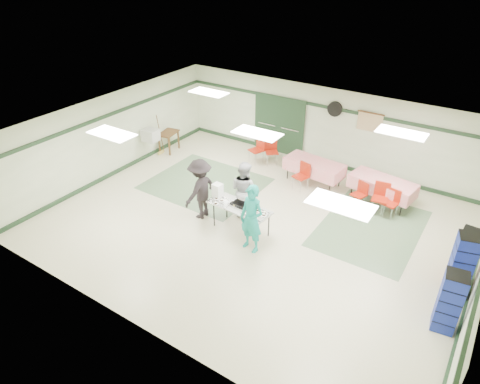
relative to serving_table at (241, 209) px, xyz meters
The scene contains 40 objects.
floor 0.91m from the serving_table, 78.48° to the left, with size 11.00×11.00×0.00m, color beige.
ceiling 2.07m from the serving_table, 78.48° to the left, with size 11.00×11.00×0.00m, color white.
wall_back 5.10m from the serving_table, 88.71° to the left, with size 11.00×11.00×0.00m, color silver.
wall_front 4.00m from the serving_table, 88.35° to the right, with size 11.00×11.00×0.00m, color silver.
wall_left 5.45m from the serving_table, behind, with size 9.00×9.00×0.00m, color silver.
trim_back 5.20m from the serving_table, 88.71° to the left, with size 11.00×0.06×0.10m, color #1C3420.
baseboard_back 5.07m from the serving_table, 88.71° to the left, with size 11.00×0.06×0.12m, color #1C3420.
trim_left 5.55m from the serving_table, behind, with size 9.00×0.06×0.10m, color #1C3420.
baseboard_left 5.42m from the serving_table, behind, with size 9.00×0.06×0.12m, color #1C3420.
baseboard_right 5.65m from the serving_table, ahead, with size 9.00×0.06×0.12m, color #1C3420.
green_patch_a 2.94m from the serving_table, 146.89° to the left, with size 3.50×3.00×0.01m, color #5D7A59.
green_patch_b 3.64m from the serving_table, 35.22° to the left, with size 2.50×3.50×0.01m, color #5D7A59.
double_door_left 5.43m from the serving_table, 112.67° to the left, with size 0.90×0.06×2.10m, color gray.
double_door_right 5.14m from the serving_table, 102.81° to the left, with size 0.90×0.06×2.10m, color gray.
door_frame 5.24m from the serving_table, 108.00° to the left, with size 2.00×0.03×2.15m, color #1C3420.
wall_fan 5.19m from the serving_table, 85.27° to the left, with size 0.50×0.50×0.10m, color black.
scroll_banner 5.37m from the serving_table, 72.10° to the left, with size 0.80×0.02×0.60m, color tan.
serving_table is the anchor object (origin of this frame).
sheet_tray_right 0.50m from the serving_table, ahead, with size 0.63×0.48×0.02m, color silver.
sheet_tray_mid 0.11m from the serving_table, 134.78° to the left, with size 0.57×0.43×0.02m, color silver.
sheet_tray_left 0.62m from the serving_table, 169.52° to the right, with size 0.60×0.45×0.02m, color silver.
baking_pan 0.10m from the serving_table, 131.47° to the left, with size 0.48×0.30×0.08m, color black.
foam_box_stack 0.86m from the serving_table, behind, with size 0.25×0.23×0.40m, color white.
volunteer_teal 0.84m from the serving_table, 38.14° to the right, with size 0.66×0.44×1.82m, color teal.
volunteer_grey 0.77m from the serving_table, 116.72° to the left, with size 0.82×0.64×1.70m, color #99989E.
volunteer_dark 1.34m from the serving_table, behind, with size 1.15×0.66×1.77m, color black.
dining_table_a 4.45m from the serving_table, 52.97° to the left, with size 2.00×1.13×0.77m.
dining_table_b 3.59m from the serving_table, 82.31° to the left, with size 1.96×1.04×0.77m.
chair_a 4.11m from the serving_table, 46.74° to the left, with size 0.48×0.48×0.93m.
chair_b 3.73m from the serving_table, 53.05° to the left, with size 0.47×0.47×0.79m.
chair_c 4.34m from the serving_table, 43.41° to the left, with size 0.45×0.45×0.82m.
chair_d 3.01m from the serving_table, 83.14° to the left, with size 0.51×0.51×0.89m.
chair_loose_a 4.25m from the serving_table, 108.69° to the left, with size 0.60×0.60×0.91m.
chair_loose_b 4.23m from the serving_table, 114.92° to the left, with size 0.56×0.56×0.94m.
crate_stack_blue_a 5.29m from the serving_table, ahead, with size 0.42×0.42×1.66m, color navy.
crate_stack_red 5.38m from the serving_table, 11.69° to the left, with size 0.36×0.36×1.42m, color maroon.
crate_stack_blue_b 5.29m from the serving_table, ahead, with size 0.43×0.43×1.39m, color navy.
printer_table 5.77m from the serving_table, 150.72° to the left, with size 0.66×0.89×0.74m.
office_printer 5.40m from the serving_table, 159.04° to the left, with size 0.52×0.45×0.41m, color #B5B5B0.
broom 5.69m from the serving_table, 154.05° to the left, with size 0.03×0.03×1.51m, color brown.
Camera 1 is at (5.07, -8.50, 6.81)m, focal length 32.00 mm.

